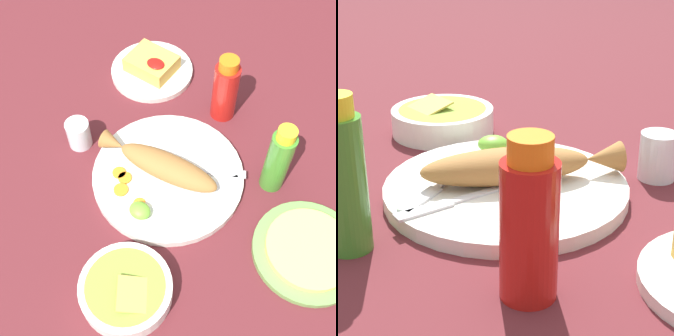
# 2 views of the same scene
# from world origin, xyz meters

# --- Properties ---
(ground_plane) EXTENTS (4.00, 4.00, 0.00)m
(ground_plane) POSITION_xyz_m (0.00, 0.00, 0.00)
(ground_plane) COLOR #561E23
(main_plate) EXTENTS (0.31, 0.31, 0.02)m
(main_plate) POSITION_xyz_m (0.00, 0.00, 0.01)
(main_plate) COLOR silver
(main_plate) RESTS_ON ground_plane
(fried_fish) EXTENTS (0.26, 0.08, 0.04)m
(fried_fish) POSITION_xyz_m (-0.01, -0.00, 0.04)
(fried_fish) COLOR #996633
(fried_fish) RESTS_ON main_plate
(fork_near) EXTENTS (0.17, 0.10, 0.00)m
(fork_near) POSITION_xyz_m (0.06, 0.05, 0.02)
(fork_near) COLOR silver
(fork_near) RESTS_ON main_plate
(fork_far) EXTENTS (0.11, 0.16, 0.00)m
(fork_far) POSITION_xyz_m (0.08, 0.00, 0.02)
(fork_far) COLOR silver
(fork_far) RESTS_ON main_plate
(carrot_slice_near) EXTENTS (0.03, 0.03, 0.00)m
(carrot_slice_near) POSITION_xyz_m (-0.08, -0.06, 0.02)
(carrot_slice_near) COLOR orange
(carrot_slice_near) RESTS_ON main_plate
(carrot_slice_mid) EXTENTS (0.03, 0.03, 0.00)m
(carrot_slice_mid) POSITION_xyz_m (-0.05, -0.09, 0.02)
(carrot_slice_mid) COLOR orange
(carrot_slice_mid) RESTS_ON main_plate
(carrot_slice_far) EXTENTS (0.03, 0.03, 0.00)m
(carrot_slice_far) POSITION_xyz_m (-0.06, -0.06, 0.02)
(carrot_slice_far) COLOR orange
(carrot_slice_far) RESTS_ON main_plate
(carrot_slice_extra) EXTENTS (0.02, 0.02, 0.00)m
(carrot_slice_extra) POSITION_xyz_m (-0.01, -0.09, 0.02)
(carrot_slice_extra) COLOR orange
(carrot_slice_extra) RESTS_ON main_plate
(lime_wedge_main) EXTENTS (0.04, 0.04, 0.02)m
(lime_wedge_main) POSITION_xyz_m (0.01, -0.11, 0.03)
(lime_wedge_main) COLOR #6BB233
(lime_wedge_main) RESTS_ON main_plate
(hot_sauce_bottle_red) EXTENTS (0.05, 0.05, 0.16)m
(hot_sauce_bottle_red) POSITION_xyz_m (-0.00, 0.21, 0.08)
(hot_sauce_bottle_red) COLOR #B21914
(hot_sauce_bottle_red) RESTS_ON ground_plane
(hot_sauce_bottle_green) EXTENTS (0.05, 0.05, 0.17)m
(hot_sauce_bottle_green) POSITION_xyz_m (0.18, 0.11, 0.08)
(hot_sauce_bottle_green) COLOR #3D8428
(hot_sauce_bottle_green) RESTS_ON ground_plane
(salt_cup) EXTENTS (0.05, 0.05, 0.06)m
(salt_cup) POSITION_xyz_m (-0.21, -0.03, 0.03)
(salt_cup) COLOR silver
(salt_cup) RESTS_ON ground_plane
(guacamole_bowl) EXTENTS (0.16, 0.16, 0.05)m
(guacamole_bowl) POSITION_xyz_m (0.08, -0.24, 0.02)
(guacamole_bowl) COLOR white
(guacamole_bowl) RESTS_ON ground_plane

